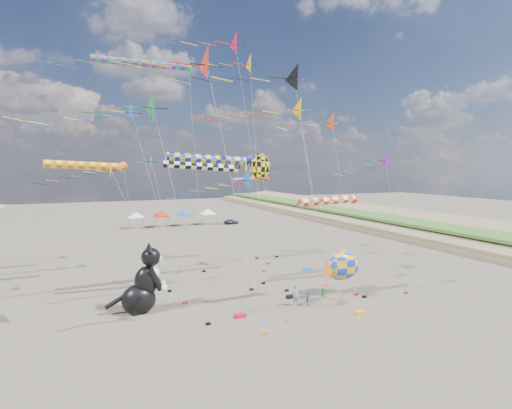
{
  "coord_description": "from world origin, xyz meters",
  "views": [
    {
      "loc": [
        -15.72,
        -22.96,
        12.28
      ],
      "look_at": [
        -0.5,
        12.0,
        8.74
      ],
      "focal_mm": 28.0,
      "sensor_mm": 36.0,
      "label": 1
    }
  ],
  "objects": [
    {
      "name": "ground",
      "position": [
        0.0,
        0.0,
        0.0
      ],
      "size": [
        260.0,
        260.0,
        0.0
      ],
      "primitive_type": "plane",
      "color": "brown",
      "rests_on": "ground"
    },
    {
      "name": "delta_kite_0",
      "position": [
        11.02,
        17.35,
        17.3
      ],
      "size": [
        11.77,
        2.73,
        18.89
      ],
      "color": "#D24214",
      "rests_on": "ground"
    },
    {
      "name": "delta_kite_1",
      "position": [
        -13.25,
        11.73,
        16.58
      ],
      "size": [
        11.6,
        1.87,
        17.91
      ],
      "color": "blue",
      "rests_on": "ground"
    },
    {
      "name": "delta_kite_2",
      "position": [
        0.06,
        18.96,
        23.3
      ],
      "size": [
        11.84,
        2.48,
        24.84
      ],
      "color": "gold",
      "rests_on": "ground"
    },
    {
      "name": "delta_kite_3",
      "position": [
        -9.74,
        22.59,
        12.61
      ],
      "size": [
        9.43,
        1.77,
        13.89
      ],
      "color": "#10ACDA",
      "rests_on": "ground"
    },
    {
      "name": "delta_kite_4",
      "position": [
        0.54,
        7.47,
        17.11
      ],
      "size": [
        12.63,
        2.36,
        18.6
      ],
      "color": "#EDA406",
      "rests_on": "ground"
    },
    {
      "name": "delta_kite_5",
      "position": [
        -12.28,
        6.22,
        16.14
      ],
      "size": [
        12.69,
        2.41,
        17.62
      ],
      "color": "#117E2E",
      "rests_on": "ground"
    },
    {
      "name": "delta_kite_6",
      "position": [
        9.65,
        6.01,
        12.53
      ],
      "size": [
        7.62,
        1.64,
        13.75
      ],
      "color": "purple",
      "rests_on": "ground"
    },
    {
      "name": "delta_kite_7",
      "position": [
        -9.14,
        2.83,
        19.08
      ],
      "size": [
        15.5,
        2.66,
        20.7
      ],
      "color": "red",
      "rests_on": "ground"
    },
    {
      "name": "delta_kite_8",
      "position": [
        1.83,
        22.1,
        26.79
      ],
      "size": [
        14.68,
        2.94,
        28.52
      ],
      "color": "#FF0B31",
      "rests_on": "ground"
    },
    {
      "name": "delta_kite_9",
      "position": [
        -5.11,
        4.41,
        11.07
      ],
      "size": [
        9.22,
        1.99,
        12.37
      ],
      "color": "blue",
      "rests_on": "ground"
    },
    {
      "name": "delta_kite_10",
      "position": [
        1.47,
        11.3,
        20.38
      ],
      "size": [
        15.98,
        2.88,
        22.07
      ],
      "color": "black",
      "rests_on": "ground"
    },
    {
      "name": "delta_kite_11",
      "position": [
        -13.54,
        15.78,
        11.66
      ],
      "size": [
        10.31,
        1.68,
        12.91
      ],
      "color": "#EFAF0F",
      "rests_on": "ground"
    },
    {
      "name": "delta_kite_12",
      "position": [
        1.64,
        25.5,
        10.22
      ],
      "size": [
        8.97,
        1.99,
        11.51
      ],
      "color": "#551E89",
      "rests_on": "ground"
    },
    {
      "name": "windsock_0",
      "position": [
        4.73,
        25.25,
        10.66
      ],
      "size": [
        6.7,
        0.66,
        11.09
      ],
      "color": "red",
      "rests_on": "ground"
    },
    {
      "name": "windsock_1",
      "position": [
        -9.06,
        21.74,
        23.2
      ],
      "size": [
        11.74,
        0.82,
        23.69
      ],
      "color": "green",
      "rests_on": "ground"
    },
    {
      "name": "windsock_2",
      "position": [
        -15.02,
        21.23,
        12.43
      ],
      "size": [
        9.13,
        0.85,
        12.91
      ],
      "color": "orange",
      "rests_on": "ground"
    },
    {
      "name": "windsock_3",
      "position": [
        4.37,
        6.65,
        9.29
      ],
      "size": [
        7.38,
        0.71,
        9.71
      ],
      "color": "red",
      "rests_on": "ground"
    },
    {
      "name": "windsock_4",
      "position": [
        -3.85,
        14.47,
        13.05
      ],
      "size": [
        10.15,
        0.9,
        13.54
      ],
      "color": "#1320C7",
      "rests_on": "ground"
    },
    {
      "name": "windsock_5",
      "position": [
        -5.19,
        13.01,
        12.3
      ],
      "size": [
        8.69,
        0.69,
        12.72
      ],
      "color": "black",
      "rests_on": "ground"
    },
    {
      "name": "angelfish_kite",
      "position": [
        0.32,
        13.25,
        12.24
      ],
      "size": [
        3.74,
        3.02,
        13.66
      ],
      "color": "yellow",
      "rests_on": "ground"
    },
    {
      "name": "cat_inflatable",
      "position": [
        -11.37,
        11.33,
        2.94
      ],
      "size": [
        4.54,
        2.58,
        5.87
      ],
      "primitive_type": null,
      "rotation": [
        0.0,
        0.0,
        -0.1
      ],
      "color": "black",
      "rests_on": "ground"
    },
    {
      "name": "fish_inflatable",
      "position": [
        7.1,
        8.55,
        2.74
      ],
      "size": [
        5.47,
        2.86,
        4.81
      ],
      "color": "#133DC2",
      "rests_on": "ground"
    },
    {
      "name": "person_adult",
      "position": [
        1.38,
        7.41,
        0.93
      ],
      "size": [
        0.71,
        0.49,
        1.86
      ],
      "primitive_type": "imported",
      "rotation": [
        0.0,
        0.0,
        0.07
      ],
      "color": "#94939D",
      "rests_on": "ground"
    },
    {
      "name": "child_green",
      "position": [
        4.63,
        7.97,
        0.5
      ],
      "size": [
        0.54,
        0.45,
        1.01
      ],
      "primitive_type": "imported",
      "rotation": [
        0.0,
        0.0,
        -0.15
      ],
      "color": "#228126",
      "rests_on": "ground"
    },
    {
      "name": "child_blue",
      "position": [
        2.35,
        6.97,
        0.57
      ],
      "size": [
        0.56,
        0.71,
        1.13
      ],
      "primitive_type": "imported",
      "rotation": [
        0.0,
        0.0,
        1.08
      ],
      "color": "#2E66B0",
      "rests_on": "ground"
    },
    {
      "name": "kite_bag_0",
      "position": [
        5.19,
        3.29,
        0.15
      ],
      "size": [
        0.9,
        0.44,
        0.3
      ],
      "primitive_type": "cube",
      "color": "orange",
      "rests_on": "ground"
    },
    {
      "name": "kite_bag_1",
      "position": [
        8.61,
        17.5,
        0.15
      ],
      "size": [
        0.9,
        0.44,
        0.3
      ],
      "primitive_type": "cube",
      "color": "blue",
      "rests_on": "ground"
    },
    {
      "name": "kite_bag_2",
      "position": [
        -4.25,
        6.68,
        0.15
      ],
      "size": [
        0.9,
        0.44,
        0.3
      ],
      "primitive_type": "cube",
      "color": "red",
      "rests_on": "ground"
    },
    {
      "name": "kite_bag_3",
      "position": [
        1.92,
        9.29,
        0.15
      ],
      "size": [
        0.9,
        0.44,
        0.3
      ],
      "primitive_type": "cube",
      "color": "black",
      "rests_on": "ground"
    },
    {
      "name": "tent_row",
      "position": [
        1.5,
        60.0,
        3.15
      ],
      "size": [
        19.2,
        4.2,
        3.8
      ],
      "color": "white",
      "rests_on": "ground"
    },
    {
      "name": "parked_car",
      "position": [
        13.62,
        58.0,
        0.55
      ],
      "size": [
        3.34,
        1.56,
        1.1
      ],
      "primitive_type": "imported",
      "rotation": [
        0.0,
        0.0,
        1.65
      ],
      "color": "#26262D",
      "rests_on": "ground"
    }
  ]
}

